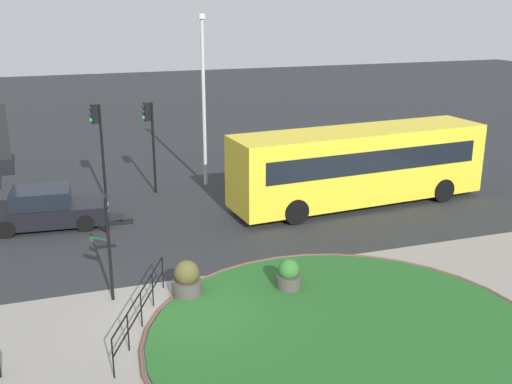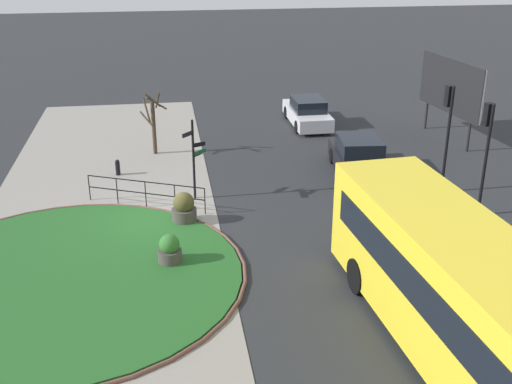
% 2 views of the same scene
% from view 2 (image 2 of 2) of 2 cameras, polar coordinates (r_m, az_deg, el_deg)
% --- Properties ---
extents(ground, '(120.00, 120.00, 0.00)m').
position_cam_2_polar(ground, '(22.43, -9.00, -2.53)').
color(ground, '#282B2D').
extents(sidewalk_paving, '(32.00, 8.17, 0.02)m').
position_cam_2_polar(sidewalk_paving, '(22.55, -13.88, -2.77)').
color(sidewalk_paving, gray).
rests_on(sidewalk_paving, ground).
extents(grass_island, '(10.13, 10.13, 0.10)m').
position_cam_2_polar(grass_island, '(19.40, -16.50, -7.34)').
color(grass_island, '#235B23').
rests_on(grass_island, ground).
extents(grass_kerb_ring, '(10.44, 10.44, 0.11)m').
position_cam_2_polar(grass_kerb_ring, '(19.40, -16.50, -7.33)').
color(grass_kerb_ring, brown).
rests_on(grass_kerb_ring, ground).
extents(signpost_directional, '(1.18, 0.89, 3.08)m').
position_cam_2_polar(signpost_directional, '(23.40, -5.55, 3.36)').
color(signpost_directional, black).
rests_on(signpost_directional, ground).
extents(bollard_foreground, '(0.19, 0.19, 0.68)m').
position_cam_2_polar(bollard_foreground, '(26.66, -12.29, 2.18)').
color(bollard_foreground, black).
rests_on(bollard_foreground, ground).
extents(railing_grass_edge, '(1.94, 4.18, 1.01)m').
position_cam_2_polar(railing_grass_edge, '(23.27, -9.88, 0.12)').
color(railing_grass_edge, black).
rests_on(railing_grass_edge, ground).
extents(bus_yellow, '(11.02, 3.32, 3.16)m').
position_cam_2_polar(bus_yellow, '(15.25, 18.33, -9.17)').
color(bus_yellow, yellow).
rests_on(bus_yellow, ground).
extents(car_near_lane, '(4.39, 1.80, 1.43)m').
position_cam_2_polar(car_near_lane, '(32.89, 4.62, 7.11)').
color(car_near_lane, silver).
rests_on(car_near_lane, ground).
extents(car_far_lane, '(4.56, 2.27, 1.48)m').
position_cam_2_polar(car_far_lane, '(26.50, 9.26, 3.06)').
color(car_far_lane, black).
rests_on(car_far_lane, ground).
extents(traffic_light_near, '(0.49, 0.29, 4.11)m').
position_cam_2_polar(traffic_light_near, '(24.70, 16.84, 6.57)').
color(traffic_light_near, black).
rests_on(traffic_light_near, ground).
extents(traffic_light_far, '(0.49, 0.28, 4.02)m').
position_cam_2_polar(traffic_light_far, '(23.02, 19.98, 4.85)').
color(traffic_light_far, black).
rests_on(traffic_light_far, ground).
extents(billboard_left, '(4.96, 0.82, 3.84)m').
position_cam_2_polar(billboard_left, '(31.34, 17.04, 8.97)').
color(billboard_left, black).
rests_on(billboard_left, ground).
extents(planter_near_signpost, '(0.86, 0.86, 1.11)m').
position_cam_2_polar(planter_near_signpost, '(21.94, -6.47, -1.53)').
color(planter_near_signpost, '#47423D').
rests_on(planter_near_signpost, ground).
extents(planter_kerbside, '(0.72, 0.72, 0.99)m').
position_cam_2_polar(planter_kerbside, '(19.36, -7.74, -5.25)').
color(planter_kerbside, '#47423D').
rests_on(planter_kerbside, ground).
extents(street_tree_bare, '(1.01, 1.22, 2.87)m').
position_cam_2_polar(street_tree_bare, '(28.53, -9.18, 6.22)').
color(street_tree_bare, '#423323').
rests_on(street_tree_bare, ground).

